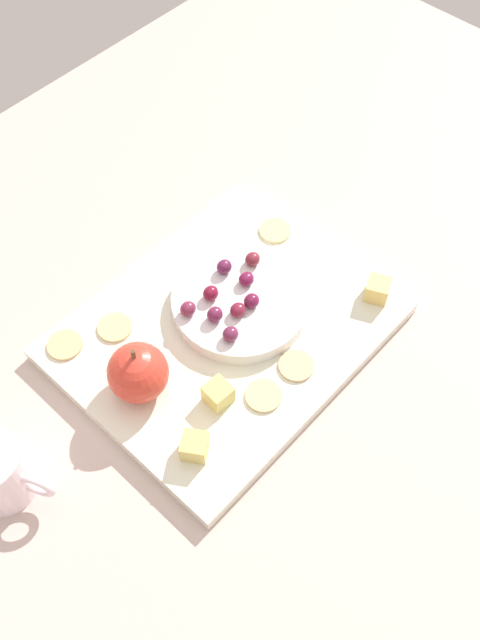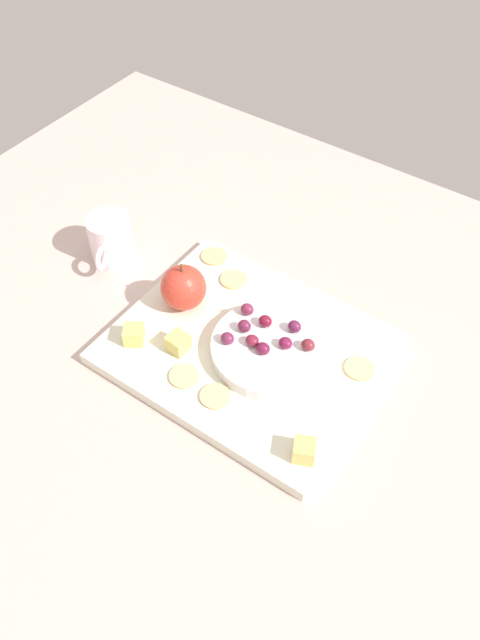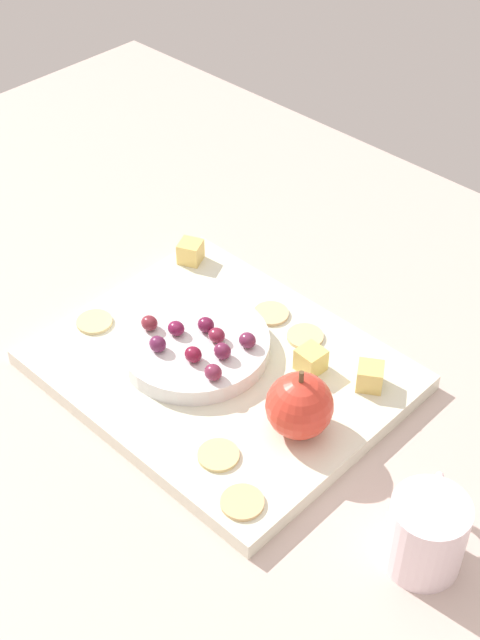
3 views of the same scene
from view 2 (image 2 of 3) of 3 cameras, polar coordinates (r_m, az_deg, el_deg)
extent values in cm
cube|color=#C1AAA0|center=(92.91, 2.56, -4.49)|extent=(140.10, 103.34, 4.33)
cube|color=silver|center=(91.17, 0.66, -2.64)|extent=(36.55, 29.73, 1.91)
cylinder|color=white|center=(89.13, 2.84, -2.36)|extent=(16.44, 16.44, 2.00)
sphere|color=red|center=(93.58, -5.06, 2.90)|extent=(6.74, 6.74, 6.74)
cylinder|color=brown|center=(90.77, -5.22, 4.64)|extent=(0.50, 0.50, 1.20)
cube|color=#E0CF69|center=(89.37, -5.53, -2.05)|extent=(2.88, 2.88, 2.69)
cube|color=#E0C667|center=(91.14, -9.44, -1.29)|extent=(3.72, 3.72, 2.69)
cube|color=#EEC867|center=(79.86, 5.75, -11.49)|extent=(3.57, 3.57, 2.69)
cylinder|color=#DCBB84|center=(87.23, -4.99, -5.02)|extent=(4.10, 4.10, 0.40)
cylinder|color=#DEC681|center=(98.81, -0.58, 3.63)|extent=(4.10, 4.10, 0.40)
cylinder|color=#DBC384|center=(89.18, 10.58, -4.27)|extent=(4.10, 4.10, 0.40)
cylinder|color=#D3B483|center=(85.09, -2.23, -6.81)|extent=(4.10, 4.10, 0.40)
cylinder|color=#DEB67B|center=(102.60, -2.33, 5.69)|extent=(4.10, 4.10, 0.40)
ellipsoid|color=maroon|center=(87.36, 6.09, -2.21)|extent=(1.93, 1.74, 1.62)
ellipsoid|color=#5F1F43|center=(89.19, 4.88, -0.57)|extent=(1.93, 1.74, 1.76)
ellipsoid|color=maroon|center=(86.36, 2.30, -2.68)|extent=(1.93, 1.74, 1.67)
ellipsoid|color=maroon|center=(87.34, 4.07, -2.05)|extent=(1.93, 1.74, 1.55)
ellipsoid|color=maroon|center=(88.63, 0.23, -0.72)|extent=(1.93, 1.74, 1.82)
ellipsoid|color=#682342|center=(87.57, -1.13, -1.64)|extent=(1.93, 1.74, 1.68)
ellipsoid|color=maroon|center=(89.60, 2.27, -0.10)|extent=(1.93, 1.74, 1.73)
ellipsoid|color=maroon|center=(87.39, 1.10, -1.85)|extent=(1.93, 1.74, 1.55)
ellipsoid|color=maroon|center=(91.04, 0.64, 0.97)|extent=(1.93, 1.74, 1.70)
cylinder|color=white|center=(104.98, -11.42, 7.12)|extent=(6.97, 6.97, 7.80)
torus|color=white|center=(101.84, -12.23, 5.37)|extent=(2.38, 3.97, 4.00)
camera|label=1|loc=(0.65, -51.87, 33.46)|focal=38.91mm
camera|label=3|loc=(1.25, -7.93, 46.82)|focal=49.65mm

